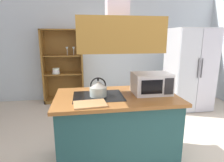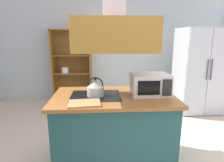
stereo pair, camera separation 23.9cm
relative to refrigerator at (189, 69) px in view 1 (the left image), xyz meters
The scene contains 8 objects.
wall_back 2.13m from the refrigerator, 146.83° to the left, with size 6.00×0.12×2.70m, color silver.
kitchen_island 2.61m from the refrigerator, 139.70° to the right, with size 1.49×0.88×0.90m.
range_hood 2.70m from the refrigerator, 139.69° to the right, with size 0.90×0.70×1.26m.
refrigerator is the anchor object (origin of this frame).
dish_cabinet 2.98m from the refrigerator, 162.00° to the left, with size 0.97×0.40×1.78m.
kettle 2.74m from the refrigerator, 142.71° to the right, with size 0.21×0.21×0.23m.
cutting_board 3.01m from the refrigerator, 139.68° to the right, with size 0.34×0.24×0.02m, color tan.
microwave 2.24m from the refrigerator, 132.54° to the right, with size 0.46×0.35×0.26m.
Camera 1 is at (-0.61, -1.97, 1.60)m, focal length 30.08 mm.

